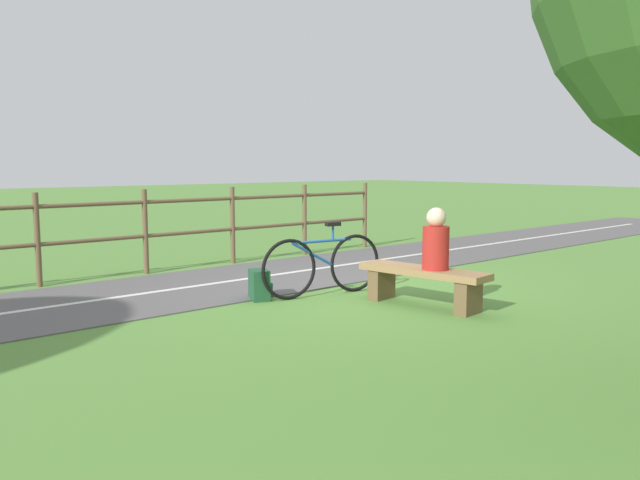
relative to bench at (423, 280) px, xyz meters
The scene contains 7 objects.
ground_plane 1.22m from the bench, ahead, with size 80.00×80.00×0.00m, color #548438.
paved_path 4.66m from the bench, 54.71° to the left, with size 2.48×36.00×0.02m, color #565454.
path_centre_line 4.66m from the bench, 54.71° to the left, with size 0.10×32.00×0.00m, color silver.
bench is the anchor object (origin of this frame).
person_seated 0.50m from the bench, behind, with size 0.35×0.35×0.72m.
bicycle 1.34m from the bench, 22.97° to the left, with size 0.29×1.74×0.94m.
backpack 2.01m from the bench, 40.35° to the left, with size 0.38×0.33×0.38m.
Camera 1 is at (-6.18, 5.93, 1.69)m, focal length 36.13 mm.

